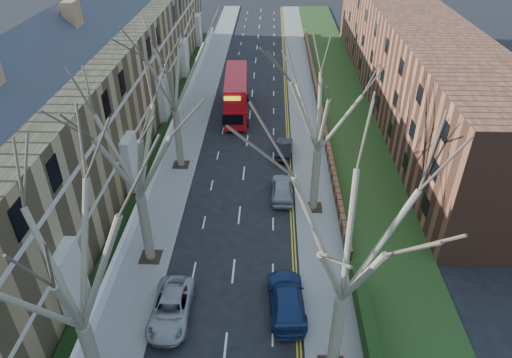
{
  "coord_description": "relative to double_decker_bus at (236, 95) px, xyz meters",
  "views": [
    {
      "loc": [
        2.24,
        -6.7,
        21.53
      ],
      "look_at": [
        1.29,
        20.89,
        3.41
      ],
      "focal_mm": 32.0,
      "sensor_mm": 36.0,
      "label": 1
    }
  ],
  "objects": [
    {
      "name": "grass_verge_right",
      "position": [
        11.98,
        -0.3,
        -1.94
      ],
      "size": [
        6.0,
        102.0,
        0.06
      ],
      "color": "#233C16",
      "rests_on": "ground"
    },
    {
      "name": "pavement_right",
      "position": [
        7.48,
        -0.3,
        -2.03
      ],
      "size": [
        3.0,
        102.0,
        0.12
      ],
      "primitive_type": "cube",
      "color": "slate",
      "rests_on": "ground"
    },
    {
      "name": "tree_right_far",
      "position": [
        7.18,
        -17.3,
        7.15
      ],
      "size": [
        10.15,
        10.15,
        14.22
      ],
      "color": "brown",
      "rests_on": "ground"
    },
    {
      "name": "tree_left_far",
      "position": [
        -4.22,
        -23.3,
        7.15
      ],
      "size": [
        10.15,
        10.15,
        14.22
      ],
      "color": "brown",
      "rests_on": "ground"
    },
    {
      "name": "tree_right_mid",
      "position": [
        7.18,
        -31.3,
        7.46
      ],
      "size": [
        10.5,
        10.5,
        14.71
      ],
      "color": "brown",
      "rests_on": "ground"
    },
    {
      "name": "front_wall_left",
      "position": [
        -6.17,
        -8.3,
        -1.47
      ],
      "size": [
        0.3,
        78.0,
        1.0
      ],
      "color": "white",
      "rests_on": "ground"
    },
    {
      "name": "pavement_left",
      "position": [
        -4.52,
        -0.3,
        -2.03
      ],
      "size": [
        3.0,
        102.0,
        0.12
      ],
      "primitive_type": "cube",
      "color": "slate",
      "rests_on": "ground"
    },
    {
      "name": "double_decker_bus",
      "position": [
        0.0,
        0.0,
        0.0
      ],
      "size": [
        2.97,
        10.25,
        4.27
      ],
      "rotation": [
        0.0,
        0.0,
        3.19
      ],
      "color": "#AD0C14",
      "rests_on": "ground"
    },
    {
      "name": "car_right_far",
      "position": [
        5.02,
        -8.95,
        -1.42
      ],
      "size": [
        1.82,
        4.19,
        1.34
      ],
      "primitive_type": "imported",
      "rotation": [
        0.0,
        0.0,
        3.04
      ],
      "color": "black",
      "rests_on": "ground"
    },
    {
      "name": "car_right_near",
      "position": [
        4.89,
        -27.27,
        -1.34
      ],
      "size": [
        2.47,
        5.35,
        1.52
      ],
      "primitive_type": "imported",
      "rotation": [
        0.0,
        0.0,
        3.21
      ],
      "color": "navy",
      "rests_on": "ground"
    },
    {
      "name": "tree_left_mid",
      "position": [
        -4.22,
        -33.3,
        7.46
      ],
      "size": [
        10.5,
        10.5,
        14.71
      ],
      "color": "brown",
      "rests_on": "ground"
    },
    {
      "name": "car_right_mid",
      "position": [
        4.78,
        -15.68,
        -1.35
      ],
      "size": [
        1.77,
        4.37,
        1.49
      ],
      "primitive_type": "imported",
      "rotation": [
        0.0,
        0.0,
        3.14
      ],
      "color": "#93949B",
      "rests_on": "ground"
    },
    {
      "name": "car_left_far",
      "position": [
        -1.85,
        -28.15,
        -1.41
      ],
      "size": [
        2.26,
        4.9,
        1.36
      ],
      "primitive_type": "imported",
      "rotation": [
        0.0,
        0.0,
        -0.0
      ],
      "color": "#999B9F",
      "rests_on": "ground"
    },
    {
      "name": "tree_left_dist",
      "position": [
        -4.22,
        -11.3,
        7.46
      ],
      "size": [
        10.5,
        10.5,
        14.71
      ],
      "color": "brown",
      "rests_on": "ground"
    },
    {
      "name": "flats_right",
      "position": [
        18.94,
        3.7,
        2.89
      ],
      "size": [
        13.97,
        54.0,
        10.0
      ],
      "color": "brown",
      "rests_on": "ground"
    },
    {
      "name": "terrace_left",
      "position": [
        -12.17,
        -8.3,
        3.44
      ],
      "size": [
        9.7,
        78.0,
        13.6
      ],
      "color": "olive",
      "rests_on": "ground"
    }
  ]
}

